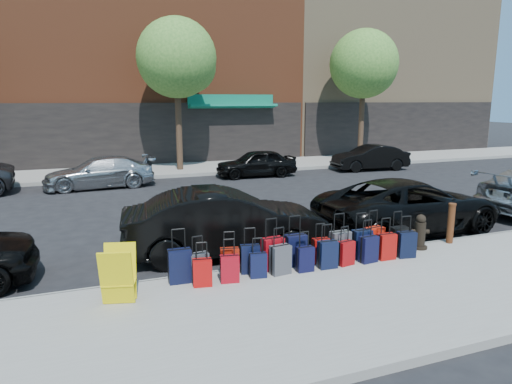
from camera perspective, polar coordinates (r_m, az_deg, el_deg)
name	(u,v)px	position (r m, az deg, el deg)	size (l,w,h in m)	color
ground	(227,218)	(13.99, -3.60, -3.28)	(120.00, 120.00, 0.00)	black
sidewalk_near	(338,302)	(8.33, 10.23, -13.41)	(60.00, 4.00, 0.15)	gray
sidewalk_far	(169,170)	(23.53, -10.88, 2.74)	(60.00, 4.00, 0.15)	gray
curb_near	(289,264)	(9.97, 4.18, -8.99)	(60.00, 0.08, 0.15)	gray
curb_far	(176,176)	(21.57, -9.93, 1.99)	(60.00, 0.08, 0.15)	gray
building_right	(358,26)	(37.22, 12.63, 19.57)	(15.00, 12.12, 18.00)	#907858
tree_center	(180,60)	(22.98, -9.53, 15.93)	(3.80, 3.80, 7.27)	black
tree_right	(366,66)	(27.12, 13.59, 15.06)	(3.80, 3.80, 7.27)	black
suitcase_front_0	(180,266)	(8.83, -9.49, -9.10)	(0.44, 0.26, 1.04)	black
suitcase_front_1	(199,267)	(8.89, -7.14, -9.23)	(0.38, 0.24, 0.87)	#3A3A3F
suitcase_front_2	(230,262)	(9.09, -3.31, -8.67)	(0.40, 0.27, 0.88)	maroon
suitcase_front_3	(250,259)	(9.18, -0.73, -8.36)	(0.41, 0.28, 0.92)	black
suitcase_front_4	(273,254)	(9.36, 2.10, -7.69)	(0.46, 0.28, 1.06)	maroon
suitcase_front_5	(296,250)	(9.60, 4.98, -7.24)	(0.44, 0.25, 1.06)	black
suitcase_front_6	(321,250)	(9.83, 8.10, -7.25)	(0.37, 0.23, 0.85)	#920C09
suitcase_front_7	(340,246)	(10.02, 10.46, -6.64)	(0.43, 0.24, 1.03)	#3E3E43
suitcase_front_8	(362,244)	(10.29, 13.06, -6.31)	(0.42, 0.24, 1.00)	black
suitcase_front_9	(374,241)	(10.55, 14.55, -5.93)	(0.45, 0.29, 1.01)	#B21B0B
suitcase_front_10	(398,239)	(10.90, 17.35, -5.65)	(0.40, 0.23, 0.94)	black
suitcase_back_1	(202,272)	(8.64, -6.73, -9.95)	(0.38, 0.26, 0.83)	#A50B0A
suitcase_back_2	(230,269)	(8.77, -3.32, -9.54)	(0.38, 0.26, 0.84)	maroon
suitcase_back_3	(258,265)	(8.98, 0.25, -9.13)	(0.36, 0.24, 0.79)	black
suitcase_back_4	(280,260)	(9.14, 3.07, -8.44)	(0.42, 0.28, 0.94)	#3C3C42
suitcase_back_5	(305,259)	(9.33, 6.13, -8.32)	(0.34, 0.20, 0.82)	black
suitcase_back_6	(328,254)	(9.55, 8.94, -7.72)	(0.39, 0.24, 0.92)	black
suitcase_back_7	(346,253)	(9.80, 11.16, -7.49)	(0.37, 0.26, 0.83)	maroon
suitcase_back_8	(368,249)	(10.06, 13.87, -6.94)	(0.41, 0.27, 0.92)	black
suitcase_back_9	(386,246)	(10.33, 15.98, -6.56)	(0.39, 0.23, 0.91)	#950C09
suitcase_back_10	(406,245)	(10.58, 18.27, -6.25)	(0.42, 0.28, 0.92)	black
fire_hydrant	(420,233)	(11.27, 19.82, -4.82)	(0.41, 0.37, 0.81)	black
bollard	(451,223)	(11.94, 23.18, -3.54)	(0.18, 0.18, 0.98)	#38190C
display_rack	(118,275)	(8.20, -16.81, -9.91)	(0.68, 0.72, 0.97)	yellow
car_near_1	(226,223)	(10.55, -3.78, -3.85)	(1.63, 4.69, 1.54)	black
car_near_2	(409,205)	(13.12, 18.60, -1.61)	(2.41, 5.22, 1.45)	black
car_far_1	(99,172)	(19.76, -18.99, 2.32)	(1.78, 4.37, 1.27)	#AFB1B6
car_far_2	(256,163)	(21.44, 0.01, 3.64)	(1.51, 3.76, 1.28)	black
car_far_3	(370,158)	(24.18, 14.07, 4.19)	(1.36, 3.91, 1.29)	black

